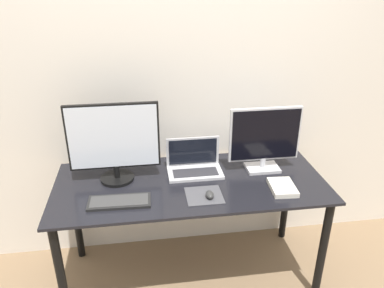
# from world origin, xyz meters

# --- Properties ---
(wall_back) EXTENTS (7.00, 0.05, 2.50)m
(wall_back) POSITION_xyz_m (0.00, 0.80, 1.25)
(wall_back) COLOR silver
(wall_back) RESTS_ON ground_plane
(desk) EXTENTS (1.70, 0.73, 0.76)m
(desk) POSITION_xyz_m (0.00, 0.37, 0.65)
(desk) COLOR black
(desk) RESTS_ON ground_plane
(monitor_left) EXTENTS (0.56, 0.21, 0.51)m
(monitor_left) POSITION_xyz_m (-0.46, 0.46, 1.02)
(monitor_left) COLOR black
(monitor_left) RESTS_ON desk
(monitor_right) EXTENTS (0.47, 0.15, 0.43)m
(monitor_right) POSITION_xyz_m (0.50, 0.46, 0.98)
(monitor_right) COLOR silver
(monitor_right) RESTS_ON desk
(laptop) EXTENTS (0.35, 0.21, 0.21)m
(laptop) POSITION_xyz_m (0.04, 0.50, 0.81)
(laptop) COLOR silver
(laptop) RESTS_ON desk
(keyboard) EXTENTS (0.36, 0.16, 0.02)m
(keyboard) POSITION_xyz_m (-0.44, 0.19, 0.77)
(keyboard) COLOR black
(keyboard) RESTS_ON desk
(mousepad) EXTENTS (0.21, 0.20, 0.00)m
(mousepad) POSITION_xyz_m (0.06, 0.19, 0.76)
(mousepad) COLOR #47474C
(mousepad) RESTS_ON desk
(mouse) EXTENTS (0.05, 0.08, 0.04)m
(mouse) POSITION_xyz_m (0.08, 0.16, 0.78)
(mouse) COLOR #333333
(mouse) RESTS_ON mousepad
(book) EXTENTS (0.16, 0.21, 0.03)m
(book) POSITION_xyz_m (0.54, 0.19, 0.78)
(book) COLOR silver
(book) RESTS_ON desk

